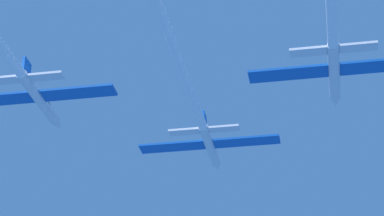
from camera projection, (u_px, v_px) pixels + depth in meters
jet_lead at (195, 106)px, 108.69m from camera, size 21.11×53.40×3.50m
jet_left_wing at (2, 47)px, 94.50m from camera, size 21.11×53.29×3.50m
jet_right_wing at (332, 7)px, 86.53m from camera, size 21.11×56.04×3.50m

